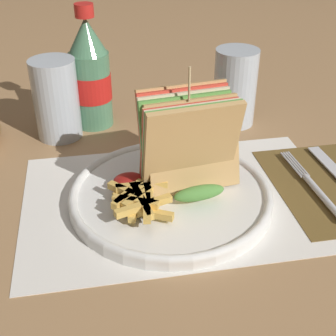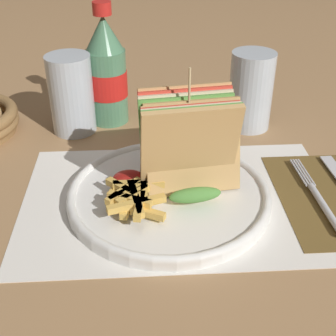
% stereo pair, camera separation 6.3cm
% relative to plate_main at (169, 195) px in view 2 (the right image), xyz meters
% --- Properties ---
extents(ground_plane, '(4.00, 4.00, 0.00)m').
position_rel_plate_main_xyz_m(ground_plane, '(0.03, -0.01, -0.01)').
color(ground_plane, '#9E754C').
extents(placemat, '(0.42, 0.28, 0.00)m').
position_rel_plate_main_xyz_m(placemat, '(0.01, 0.00, -0.01)').
color(placemat, silver).
rests_on(placemat, ground_plane).
extents(plate_main, '(0.27, 0.27, 0.02)m').
position_rel_plate_main_xyz_m(plate_main, '(0.00, 0.00, 0.00)').
color(plate_main, white).
rests_on(plate_main, ground_plane).
extents(club_sandwich, '(0.14, 0.11, 0.17)m').
position_rel_plate_main_xyz_m(club_sandwich, '(0.03, 0.02, 0.07)').
color(club_sandwich, tan).
rests_on(club_sandwich, plate_main).
extents(fries_pile, '(0.08, 0.10, 0.02)m').
position_rel_plate_main_xyz_m(fries_pile, '(-0.05, -0.03, 0.02)').
color(fries_pile, gold).
rests_on(fries_pile, plate_main).
extents(ketchup_blob, '(0.04, 0.04, 0.01)m').
position_rel_plate_main_xyz_m(ketchup_blob, '(-0.05, 0.02, 0.02)').
color(ketchup_blob, maroon).
rests_on(ketchup_blob, plate_main).
extents(napkin, '(0.15, 0.22, 0.00)m').
position_rel_plate_main_xyz_m(napkin, '(0.23, -0.01, -0.01)').
color(napkin, brown).
rests_on(napkin, ground_plane).
extents(fork, '(0.02, 0.18, 0.01)m').
position_rel_plate_main_xyz_m(fork, '(0.20, -0.02, -0.00)').
color(fork, silver).
rests_on(fork, napkin).
extents(coke_bottle_near, '(0.07, 0.07, 0.21)m').
position_rel_plate_main_xyz_m(coke_bottle_near, '(-0.09, 0.25, 0.08)').
color(coke_bottle_near, '#4C7F5B').
rests_on(coke_bottle_near, ground_plane).
extents(glass_near, '(0.07, 0.07, 0.13)m').
position_rel_plate_main_xyz_m(glass_near, '(0.15, 0.21, 0.05)').
color(glass_near, silver).
rests_on(glass_near, ground_plane).
extents(glass_far, '(0.07, 0.07, 0.13)m').
position_rel_plate_main_xyz_m(glass_far, '(-0.15, 0.22, 0.05)').
color(glass_far, silver).
rests_on(glass_far, ground_plane).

